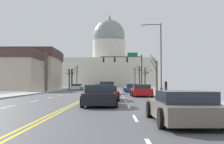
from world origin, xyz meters
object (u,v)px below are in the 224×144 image
Objects in this scene: pedestrian_00 at (166,86)px; pickup_truck_near_02 at (107,88)px; signal_gantry at (127,63)px; sedan_near_05 at (99,96)px; bicycle_parked at (162,90)px; street_lamp_right at (158,52)px; sedan_near_04 at (107,93)px; sedan_oncoming_00 at (77,87)px; sedan_near_00 at (130,88)px; sedan_oncoming_01 at (99,86)px; sedan_near_06 at (182,107)px; sedan_near_01 at (132,88)px; sedan_near_03 at (141,91)px.

pickup_truck_near_02 is at bearing -175.97° from pedestrian_00.
signal_gantry is 1.77× the size of sedan_near_05.
street_lamp_right is at bearing -111.55° from bicycle_parked.
sedan_near_04 reaches higher than bicycle_parked.
sedan_oncoming_00 is at bearing 149.91° from signal_gantry.
signal_gantry is 1.71× the size of sedan_near_00.
sedan_oncoming_01 is (-6.49, 19.05, -4.63)m from signal_gantry.
sedan_near_06 is (-2.84, -23.92, -4.63)m from street_lamp_right.
sedan_near_05 reaches higher than sedan_oncoming_01.
signal_gantry is 20.65m from sedan_oncoming_01.
sedan_oncoming_00 is at bearing 101.79° from sedan_near_04.
pickup_truck_near_02 is at bearing -105.95° from sedan_near_00.
street_lamp_right reaches higher than sedan_near_04.
pickup_truck_near_02 is 36.11m from sedan_oncoming_01.
sedan_near_01 is at bearing -90.08° from sedan_near_00.
pedestrian_00 is at bearing 68.70° from sedan_near_05.
sedan_near_04 is at bearing -117.83° from street_lamp_right.
sedan_oncoming_01 is at bearing 108.81° from signal_gantry.
sedan_near_03 is 12.52m from sedan_near_05.
street_lamp_right is at bearing 61.63° from sedan_near_03.
sedan_near_06 is (-0.09, -38.27, -0.05)m from sedan_near_00.
sedan_near_05 reaches higher than sedan_near_00.
street_lamp_right is 28.46m from sedan_oncoming_00.
sedan_near_05 is at bearing 114.39° from sedan_near_06.
sedan_near_03 is 1.00× the size of sedan_near_04.
pedestrian_00 is (10.86, -35.43, 0.49)m from sedan_oncoming_01.
sedan_near_03 is at bearing -116.79° from bicycle_parked.
sedan_near_00 is 13.29m from bicycle_parked.
sedan_near_00 is at bearing 89.92° from sedan_near_01.
sedan_near_05 is at bearing -89.48° from pickup_truck_near_02.
sedan_near_01 reaches higher than sedan_oncoming_01.
pedestrian_00 is 1.30m from bicycle_parked.
signal_gantry is 42.98m from sedan_near_06.
sedan_near_06 is (3.00, -12.86, -0.03)m from sedan_near_04.
sedan_near_00 is at bearing -73.83° from sedan_oncoming_01.
sedan_near_03 reaches higher than sedan_near_06.
sedan_near_03 is at bearing -88.64° from signal_gantry.
sedan_near_00 is 19.01m from sedan_near_03.
street_lamp_right reaches higher than sedan_near_06.
sedan_near_01 is at bearing 107.40° from street_lamp_right.
sedan_near_03 reaches higher than sedan_near_04.
bicycle_parked is at bearing -127.29° from pedestrian_00.
sedan_near_03 is at bearing -80.60° from sedan_oncoming_01.
sedan_near_05 is (-6.13, -16.65, -4.56)m from street_lamp_right.
pedestrian_00 is at bearing 62.10° from sedan_near_04.
sedan_oncoming_01 is (-9.56, 37.86, -4.59)m from street_lamp_right.
bicycle_parked is (3.33, -12.86, -0.09)m from sedan_near_00.
bicycle_parked is at bearing -75.48° from sedan_near_00.
street_lamp_right reaches higher than sedan_near_00.
sedan_oncoming_01 is (-3.42, 54.50, -0.03)m from sedan_near_05.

